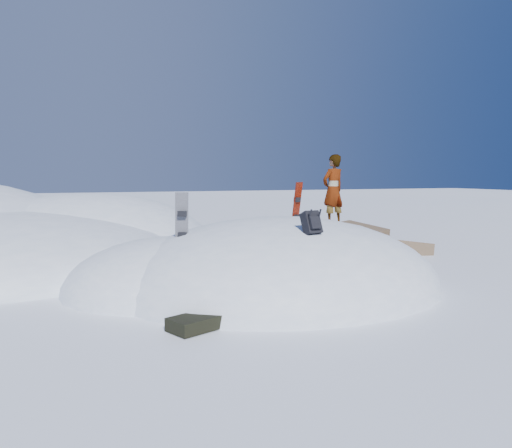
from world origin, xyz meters
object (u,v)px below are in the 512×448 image
object	(u,v)px
snowboard_dark	(182,227)
person	(333,190)
backpack	(312,223)
snowboard_red	(296,210)

from	to	relation	value
snowboard_dark	person	distance (m)	3.80
backpack	person	size ratio (longest dim) A/B	0.31
person	backpack	bearing A→B (deg)	36.61
snowboard_dark	person	world-z (taller)	person
snowboard_red	person	distance (m)	1.03
snowboard_dark	backpack	world-z (taller)	snowboard_dark
backpack	person	xyz separation A→B (m)	(1.60, 2.03, 0.53)
snowboard_red	backpack	xyz separation A→B (m)	(-0.67, -2.05, -0.08)
snowboard_red	person	size ratio (longest dim) A/B	0.80
snowboard_red	backpack	world-z (taller)	snowboard_red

